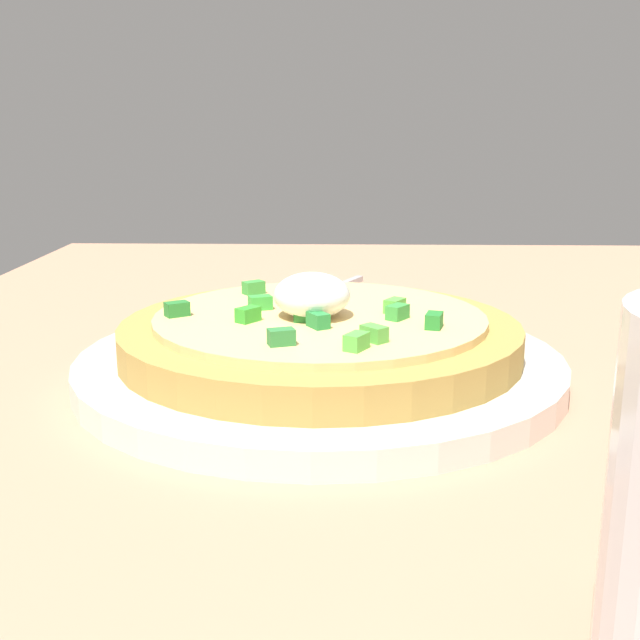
# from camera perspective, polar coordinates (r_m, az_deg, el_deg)

# --- Properties ---
(dining_table) EXTENTS (1.14, 0.72, 0.03)m
(dining_table) POSITION_cam_1_polar(r_m,az_deg,el_deg) (0.40, 6.67, -9.27)
(dining_table) COLOR tan
(dining_table) RESTS_ON ground
(plate) EXTENTS (0.27, 0.27, 0.01)m
(plate) POSITION_cam_1_polar(r_m,az_deg,el_deg) (0.45, -0.00, -3.34)
(plate) COLOR silver
(plate) RESTS_ON dining_table
(pizza) EXTENTS (0.23, 0.23, 0.05)m
(pizza) POSITION_cam_1_polar(r_m,az_deg,el_deg) (0.45, -0.02, -0.99)
(pizza) COLOR #AF8D44
(pizza) RESTS_ON plate
(fork) EXTENTS (0.11, 0.06, 0.01)m
(fork) POSITION_cam_1_polar(r_m,az_deg,el_deg) (0.67, 0.35, 1.99)
(fork) COLOR #B7B7BC
(fork) RESTS_ON dining_table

